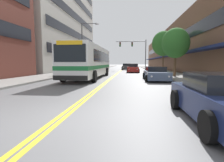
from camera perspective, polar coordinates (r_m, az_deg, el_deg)
The scene contains 17 objects.
ground_plane at distance 41.78m, azimuth 3.32°, elevation 3.77°, with size 240.00×240.00×0.00m, color slate.
sidewalk_left at distance 42.76m, azimuth -6.62°, elevation 3.89°, with size 3.74×106.00×0.15m.
sidewalk_right at distance 42.07m, azimuth 13.41°, elevation 3.73°, with size 3.74×106.00×0.15m.
centre_line at distance 41.78m, azimuth 3.32°, elevation 3.77°, with size 0.34×106.00×0.01m.
office_tower_left at distance 43.53m, azimuth -19.63°, elevation 23.51°, with size 12.08×31.22×29.90m.
storefront_row_right at distance 43.34m, azimuth 21.67°, elevation 9.22°, with size 9.10×68.00×8.74m.
city_bus at distance 18.52m, azimuth -7.12°, elevation 6.54°, with size 2.91×12.27×3.16m.
car_silver_parked_left_near at distance 30.62m, azimuth -6.01°, elevation 4.13°, with size 2.05×4.18×1.36m.
car_black_parked_left_mid at distance 39.17m, azimuth -3.28°, elevation 4.57°, with size 2.07×4.77×1.37m.
car_navy_parked_right_foreground at distance 5.49m, azimuth 32.43°, elevation -5.15°, with size 1.99×4.28×1.31m.
car_slate_blue_parked_right_mid at distance 16.41m, azimuth 14.12°, elevation 2.29°, with size 2.13×4.87×1.24m.
car_red_moving_lead at distance 29.55m, azimuth 6.88°, elevation 4.12°, with size 2.09×4.28×1.44m.
car_dark_grey_moving_second at distance 40.65m, azimuth 4.78°, elevation 4.64°, with size 2.19×4.54×1.43m.
traffic_signal_mast at distance 38.56m, azimuth 7.60°, elevation 10.47°, with size 6.57×0.38×6.51m.
street_lamp_left_far at distance 27.15m, azimuth -8.90°, elevation 12.15°, with size 2.65×0.28×7.53m.
street_tree_right_mid at distance 20.07m, azimuth 20.05°, elevation 11.50°, with size 2.88×2.88×5.10m.
street_tree_right_far at distance 28.45m, azimuth 16.45°, elevation 11.63°, with size 3.45×3.45×6.28m.
Camera 1 is at (1.99, -4.70, 1.58)m, focal length 28.00 mm.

